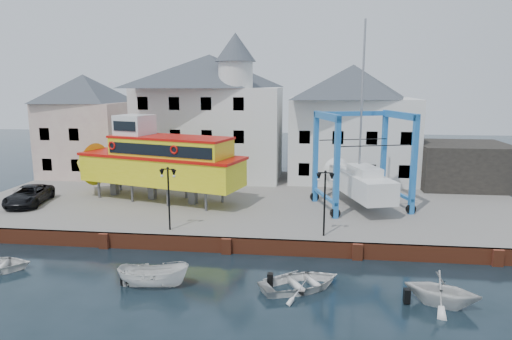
# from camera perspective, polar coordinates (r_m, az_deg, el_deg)

# --- Properties ---
(ground) EXTENTS (140.00, 140.00, 0.00)m
(ground) POSITION_cam_1_polar(r_m,az_deg,el_deg) (29.01, -3.68, -10.36)
(ground) COLOR black
(ground) RESTS_ON ground
(hardstanding) EXTENTS (44.00, 22.00, 1.00)m
(hardstanding) POSITION_cam_1_polar(r_m,az_deg,el_deg) (39.20, -0.75, -3.90)
(hardstanding) COLOR slate
(hardstanding) RESTS_ON ground
(quay_wall) EXTENTS (44.00, 0.47, 1.00)m
(quay_wall) POSITION_cam_1_polar(r_m,az_deg,el_deg) (28.93, -3.65, -9.37)
(quay_wall) COLOR brown
(quay_wall) RESTS_ON ground
(building_pink) EXTENTS (8.00, 7.00, 10.30)m
(building_pink) POSITION_cam_1_polar(r_m,az_deg,el_deg) (50.36, -20.48, 5.24)
(building_pink) COLOR #C29B94
(building_pink) RESTS_ON hardstanding
(building_white_main) EXTENTS (14.00, 8.30, 14.00)m
(building_white_main) POSITION_cam_1_polar(r_m,az_deg,el_deg) (46.15, -5.59, 6.91)
(building_white_main) COLOR silver
(building_white_main) RESTS_ON hardstanding
(building_white_right) EXTENTS (12.00, 8.00, 11.20)m
(building_white_right) POSITION_cam_1_polar(r_m,az_deg,el_deg) (45.90, 11.85, 5.78)
(building_white_right) COLOR silver
(building_white_right) RESTS_ON hardstanding
(shed_dark) EXTENTS (8.00, 7.00, 4.00)m
(shed_dark) POSITION_cam_1_polar(r_m,az_deg,el_deg) (46.36, 24.29, 0.60)
(shed_dark) COLOR black
(shed_dark) RESTS_ON hardstanding
(lamp_post_left) EXTENTS (1.12, 0.32, 4.20)m
(lamp_post_left) POSITION_cam_1_polar(r_m,az_deg,el_deg) (29.88, -10.92, -1.54)
(lamp_post_left) COLOR black
(lamp_post_left) RESTS_ON hardstanding
(lamp_post_right) EXTENTS (1.12, 0.32, 4.20)m
(lamp_post_right) POSITION_cam_1_polar(r_m,az_deg,el_deg) (28.50, 8.62, -2.07)
(lamp_post_right) COLOR black
(lamp_post_right) RESTS_ON hardstanding
(tour_boat) EXTENTS (16.29, 8.05, 6.91)m
(tour_boat) POSITION_cam_1_polar(r_m,az_deg,el_deg) (38.15, -12.95, 1.19)
(tour_boat) COLOR #59595E
(tour_boat) RESTS_ON hardstanding
(travel_lift) EXTENTS (7.79, 9.60, 14.08)m
(travel_lift) POSITION_cam_1_polar(r_m,az_deg,el_deg) (36.58, 12.51, -0.66)
(travel_lift) COLOR blue
(travel_lift) RESTS_ON hardstanding
(van) EXTENTS (3.33, 5.60, 1.46)m
(van) POSITION_cam_1_polar(r_m,az_deg,el_deg) (40.35, -26.52, -2.84)
(van) COLOR black
(van) RESTS_ON hardstanding
(motorboat_a) EXTENTS (3.87, 1.80, 1.44)m
(motorboat_a) POSITION_cam_1_polar(r_m,az_deg,el_deg) (25.17, -12.64, -14.06)
(motorboat_a) COLOR silver
(motorboat_a) RESTS_ON ground
(motorboat_b) EXTENTS (5.35, 4.85, 0.91)m
(motorboat_b) POSITION_cam_1_polar(r_m,az_deg,el_deg) (24.53, 5.63, -14.53)
(motorboat_b) COLOR silver
(motorboat_b) RESTS_ON ground
(motorboat_c) EXTENTS (4.28, 4.01, 1.81)m
(motorboat_c) POSITION_cam_1_polar(r_m,az_deg,el_deg) (24.45, 22.09, -15.41)
(motorboat_c) COLOR silver
(motorboat_c) RESTS_ON ground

